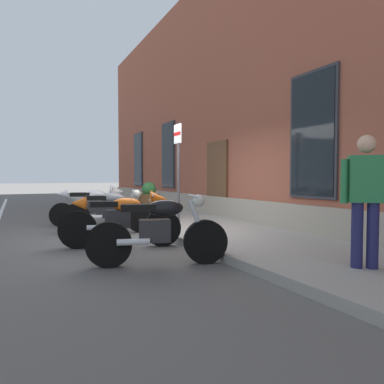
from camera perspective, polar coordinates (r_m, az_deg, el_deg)
ground_plane at (r=7.62m, az=-5.45°, el=-7.14°), size 140.00×140.00×0.00m
sidewalk at (r=8.15m, az=3.06°, el=-6.01°), size 31.72×2.58×0.14m
brick_pub_facade at (r=11.63m, az=25.54°, el=14.51°), size 25.72×7.42×7.50m
motorcycle_white_sport at (r=9.52m, az=-15.52°, el=-1.81°), size 0.62×2.05×1.06m
motorcycle_grey_naked at (r=8.11m, az=-13.23°, el=-3.12°), size 0.84×2.06×0.98m
motorcycle_orange_sport at (r=6.46m, az=-10.74°, el=-3.90°), size 0.87×2.10×1.02m
motorcycle_black_naked at (r=5.07m, az=-5.29°, el=-6.32°), size 0.81×1.96×1.01m
pedestrian_striped_shirt at (r=4.84m, az=26.29°, el=-0.27°), size 0.40×0.48×1.65m
parking_sign at (r=8.22m, az=-2.25°, el=5.30°), size 0.36×0.07×2.38m
barrel_planter at (r=10.01m, az=-6.99°, el=-1.64°), size 0.62×0.62×0.99m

